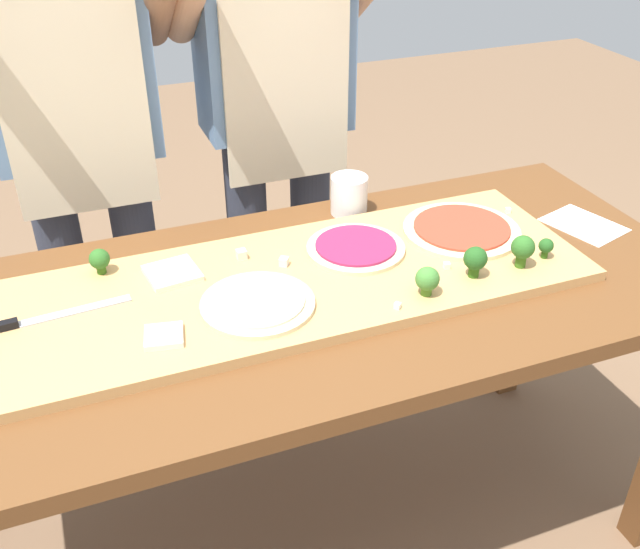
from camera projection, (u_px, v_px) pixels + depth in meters
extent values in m
plane|color=brown|center=(305.00, 533.00, 1.97)|extent=(8.00, 8.00, 0.00)
cube|color=brown|center=(517.00, 295.00, 2.29)|extent=(0.07, 0.07, 0.74)
cube|color=brown|center=(300.00, 300.00, 1.56)|extent=(1.79, 0.77, 0.04)
cube|color=tan|center=(282.00, 285.00, 1.55)|extent=(1.34, 0.44, 0.02)
cube|color=#B7BABF|center=(76.00, 311.00, 1.45)|extent=(0.22, 0.04, 0.00)
cylinder|color=beige|center=(461.00, 230.00, 1.73)|extent=(0.28, 0.28, 0.01)
cylinder|color=#BC3D28|center=(462.00, 227.00, 1.72)|extent=(0.23, 0.23, 0.01)
cylinder|color=beige|center=(258.00, 304.00, 1.47)|extent=(0.23, 0.23, 0.01)
cylinder|color=beige|center=(258.00, 301.00, 1.46)|extent=(0.19, 0.19, 0.01)
cylinder|color=beige|center=(356.00, 248.00, 1.65)|extent=(0.22, 0.22, 0.01)
cylinder|color=#9E234C|center=(356.00, 245.00, 1.65)|extent=(0.18, 0.18, 0.01)
cube|color=silver|center=(172.00, 273.00, 1.56)|extent=(0.12, 0.12, 0.01)
cube|color=silver|center=(164.00, 336.00, 1.37)|extent=(0.08, 0.08, 0.01)
cylinder|color=#366618|center=(101.00, 269.00, 1.57)|extent=(0.02, 0.02, 0.02)
sphere|color=#2D6623|center=(99.00, 259.00, 1.56)|extent=(0.04, 0.04, 0.04)
cylinder|color=#2C5915|center=(545.00, 254.00, 1.62)|extent=(0.01, 0.01, 0.02)
sphere|color=#23561E|center=(546.00, 246.00, 1.61)|extent=(0.03, 0.03, 0.03)
cylinder|color=#2C5915|center=(474.00, 271.00, 1.56)|extent=(0.02, 0.02, 0.03)
sphere|color=#23561E|center=(475.00, 258.00, 1.54)|extent=(0.05, 0.05, 0.05)
cylinder|color=#487A23|center=(426.00, 290.00, 1.50)|extent=(0.02, 0.02, 0.02)
sphere|color=#427F33|center=(427.00, 279.00, 1.48)|extent=(0.05, 0.05, 0.05)
cylinder|color=#366618|center=(521.00, 260.00, 1.59)|extent=(0.02, 0.02, 0.03)
sphere|color=#2D6623|center=(523.00, 247.00, 1.57)|extent=(0.05, 0.05, 0.05)
cube|color=white|center=(397.00, 306.00, 1.46)|extent=(0.02, 0.02, 0.01)
cube|color=white|center=(284.00, 262.00, 1.60)|extent=(0.03, 0.03, 0.02)
cube|color=white|center=(447.00, 266.00, 1.59)|extent=(0.02, 0.02, 0.01)
cube|color=silver|center=(242.00, 254.00, 1.62)|extent=(0.02, 0.02, 0.02)
cube|color=white|center=(508.00, 210.00, 1.81)|extent=(0.02, 0.02, 0.01)
cylinder|color=white|center=(349.00, 195.00, 1.84)|extent=(0.09, 0.09, 0.10)
cylinder|color=white|center=(349.00, 202.00, 1.85)|extent=(0.08, 0.08, 0.05)
cube|color=white|center=(584.00, 225.00, 1.81)|extent=(0.18, 0.21, 0.00)
cylinder|color=#333847|center=(74.00, 304.00, 2.10)|extent=(0.12, 0.12, 0.90)
cylinder|color=#333847|center=(143.00, 291.00, 2.16)|extent=(0.12, 0.12, 0.90)
cube|color=#6689B2|center=(62.00, 47.00, 1.75)|extent=(0.40, 0.20, 0.55)
cube|color=beige|center=(73.00, 94.00, 1.71)|extent=(0.34, 0.01, 0.60)
cylinder|color=#333847|center=(250.00, 269.00, 2.27)|extent=(0.12, 0.12, 0.90)
cylinder|color=#333847|center=(310.00, 257.00, 2.33)|extent=(0.12, 0.12, 0.90)
cube|color=#6689B2|center=(273.00, 27.00, 1.91)|extent=(0.40, 0.20, 0.55)
cube|color=beige|center=(287.00, 70.00, 1.87)|extent=(0.34, 0.01, 0.60)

